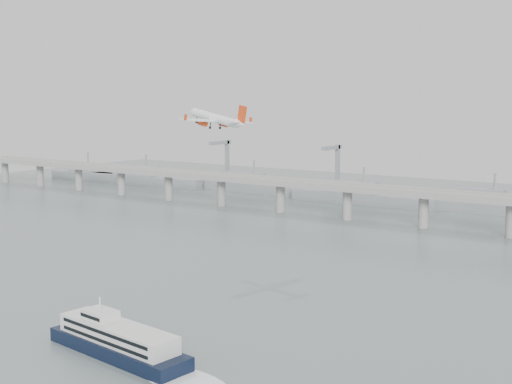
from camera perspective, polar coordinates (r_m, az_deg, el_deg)
The scene contains 5 objects.
ground at distance 257.28m, azimuth -7.06°, elevation -9.34°, with size 900.00×900.00×0.00m, color slate.
bridge at distance 421.35m, azimuth 11.13°, elevation -0.29°, with size 800.00×22.00×23.90m.
distant_fleet at distance 554.87m, azimuth -0.90°, elevation 0.56°, with size 453.00×60.90×40.00m.
ferry at distance 210.73m, azimuth -11.43°, elevation -12.06°, with size 86.03×21.52×16.23m.
airliner at distance 317.01m, azimuth -3.34°, elevation 6.12°, with size 42.00×38.70×11.48m.
Camera 1 is at (164.23, -183.26, 75.07)m, focal length 48.00 mm.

